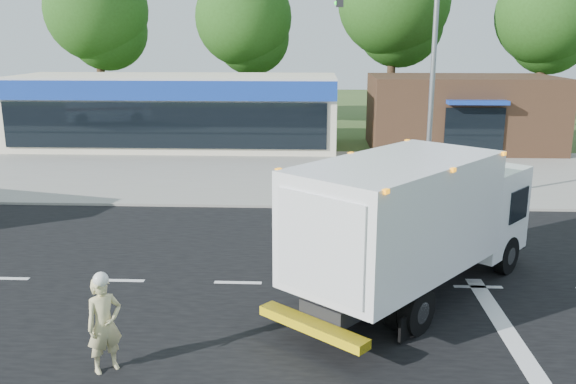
# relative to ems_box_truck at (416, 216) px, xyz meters

# --- Properties ---
(ground) EXTENTS (120.00, 120.00, 0.00)m
(ground) POSITION_rel_ems_box_truck_xyz_m (-1.27, 0.61, -2.00)
(ground) COLOR #385123
(ground) RESTS_ON ground
(road_asphalt) EXTENTS (60.00, 14.00, 0.02)m
(road_asphalt) POSITION_rel_ems_box_truck_xyz_m (-1.27, 0.61, -2.00)
(road_asphalt) COLOR black
(road_asphalt) RESTS_ON ground
(sidewalk) EXTENTS (60.00, 2.40, 0.12)m
(sidewalk) POSITION_rel_ems_box_truck_xyz_m (-1.27, 8.81, -1.94)
(sidewalk) COLOR gray
(sidewalk) RESTS_ON ground
(parking_apron) EXTENTS (60.00, 9.00, 0.02)m
(parking_apron) POSITION_rel_ems_box_truck_xyz_m (-1.27, 14.61, -1.99)
(parking_apron) COLOR gray
(parking_apron) RESTS_ON ground
(lane_markings) EXTENTS (55.20, 7.00, 0.01)m
(lane_markings) POSITION_rel_ems_box_truck_xyz_m (0.08, -0.74, -1.98)
(lane_markings) COLOR silver
(lane_markings) RESTS_ON road_asphalt
(ems_box_truck) EXTENTS (6.87, 7.55, 3.47)m
(ems_box_truck) POSITION_rel_ems_box_truck_xyz_m (0.00, 0.00, 0.00)
(ems_box_truck) COLOR black
(ems_box_truck) RESTS_ON ground
(emergency_worker) EXTENTS (0.80, 0.77, 1.95)m
(emergency_worker) POSITION_rel_ems_box_truck_xyz_m (-6.18, -3.63, -1.05)
(emergency_worker) COLOR #C8BD85
(emergency_worker) RESTS_ON ground
(retail_strip_mall) EXTENTS (18.00, 6.20, 4.00)m
(retail_strip_mall) POSITION_rel_ems_box_truck_xyz_m (-10.27, 20.53, 0.01)
(retail_strip_mall) COLOR beige
(retail_strip_mall) RESTS_ON ground
(brown_storefront) EXTENTS (10.00, 6.70, 4.00)m
(brown_storefront) POSITION_rel_ems_box_truck_xyz_m (5.73, 20.59, 0.00)
(brown_storefront) COLOR #382316
(brown_storefront) RESTS_ON ground
(traffic_signal_pole) EXTENTS (3.51, 0.25, 8.00)m
(traffic_signal_pole) POSITION_rel_ems_box_truck_xyz_m (1.08, 8.21, 2.92)
(traffic_signal_pole) COLOR gray
(traffic_signal_pole) RESTS_ON ground
(background_trees) EXTENTS (36.77, 7.39, 12.10)m
(background_trees) POSITION_rel_ems_box_truck_xyz_m (-2.12, 28.77, 5.38)
(background_trees) COLOR #332114
(background_trees) RESTS_ON ground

